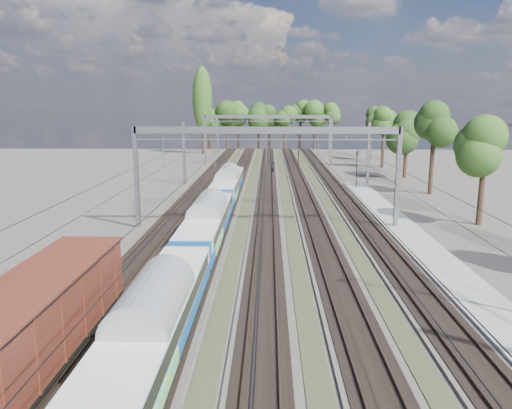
{
  "coord_description": "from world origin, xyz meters",
  "views": [
    {
      "loc": [
        0.28,
        -13.45,
        10.89
      ],
      "look_at": [
        -0.81,
        26.74,
        2.8
      ],
      "focal_mm": 35.0,
      "sensor_mm": 36.0,
      "label": 1
    }
  ],
  "objects_px": {
    "freight_boxcar": "(25,331)",
    "signal_near": "(299,145)",
    "emu_train": "(207,218)",
    "signal_far": "(357,165)",
    "worker": "(273,168)"
  },
  "relations": [
    {
      "from": "emu_train",
      "to": "freight_boxcar",
      "type": "bearing_deg",
      "value": -102.63
    },
    {
      "from": "worker",
      "to": "signal_near",
      "type": "relative_size",
      "value": 0.29
    },
    {
      "from": "emu_train",
      "to": "worker",
      "type": "height_order",
      "value": "emu_train"
    },
    {
      "from": "signal_far",
      "to": "emu_train",
      "type": "bearing_deg",
      "value": -120.0
    },
    {
      "from": "signal_far",
      "to": "signal_near",
      "type": "bearing_deg",
      "value": 105.21
    },
    {
      "from": "worker",
      "to": "signal_far",
      "type": "height_order",
      "value": "signal_far"
    },
    {
      "from": "signal_far",
      "to": "worker",
      "type": "bearing_deg",
      "value": 126.01
    },
    {
      "from": "worker",
      "to": "signal_far",
      "type": "bearing_deg",
      "value": -134.45
    },
    {
      "from": "freight_boxcar",
      "to": "signal_near",
      "type": "height_order",
      "value": "signal_near"
    },
    {
      "from": "freight_boxcar",
      "to": "signal_near",
      "type": "xyz_separation_m",
      "value": [
        14.45,
        71.01,
        1.5
      ]
    },
    {
      "from": "signal_near",
      "to": "signal_far",
      "type": "bearing_deg",
      "value": -87.63
    },
    {
      "from": "worker",
      "to": "signal_near",
      "type": "xyz_separation_m",
      "value": [
        4.55,
        8.75,
        3.0
      ]
    },
    {
      "from": "emu_train",
      "to": "signal_near",
      "type": "distance_m",
      "value": 51.9
    },
    {
      "from": "freight_boxcar",
      "to": "signal_far",
      "type": "relative_size",
      "value": 3.02
    },
    {
      "from": "worker",
      "to": "signal_near",
      "type": "height_order",
      "value": "signal_near"
    }
  ]
}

